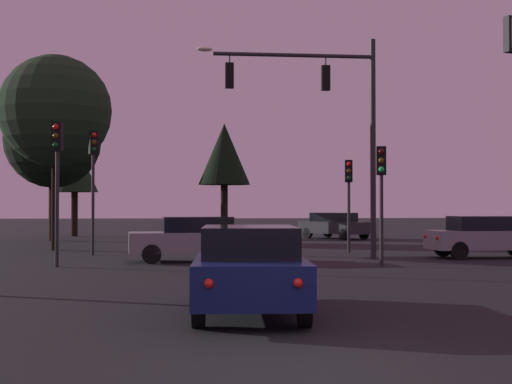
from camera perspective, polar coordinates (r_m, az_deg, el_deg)
ground_plane at (r=32.45m, az=-3.27°, el=-4.49°), size 168.00×168.00×0.00m
traffic_signal_mast_arm at (r=25.82m, az=5.70°, el=6.69°), size 6.47×0.38×7.95m
traffic_light_corner_left at (r=22.73m, az=-15.70°, el=2.16°), size 0.34×0.38×4.49m
traffic_light_corner_right at (r=28.90m, az=7.46°, el=0.44°), size 0.34×0.37×3.76m
traffic_light_median at (r=27.95m, az=-12.95°, el=1.93°), size 0.37×0.39×4.79m
traffic_light_far_side at (r=22.61m, az=10.04°, el=0.91°), size 0.35×0.38×3.76m
car_nearside_lane at (r=12.39m, az=-0.56°, el=-6.11°), size 2.10×4.58×1.52m
car_crossing_left at (r=27.19m, az=18.05°, el=-3.39°), size 4.36×1.77×1.52m
car_crossing_right at (r=24.24m, az=-5.02°, el=-3.71°), size 4.48×2.16×1.52m
car_far_lane at (r=41.57m, az=6.36°, el=-2.66°), size 4.01×4.69×1.52m
tree_behind_sign at (r=42.47m, az=-2.56°, el=3.00°), size 3.10×3.10×6.86m
tree_center_horizon at (r=31.76m, az=-15.83°, el=6.27°), size 4.79×4.79×8.37m
tree_right_cluster at (r=46.28m, az=-14.36°, el=2.04°), size 2.94×2.94×6.20m
tree_lot_edge at (r=40.55m, az=-16.00°, el=4.01°), size 5.25×5.25×8.16m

